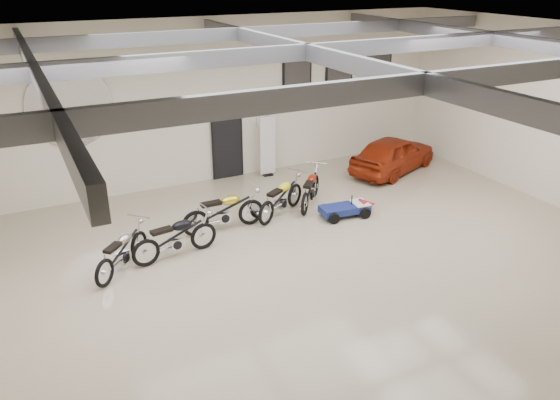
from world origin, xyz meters
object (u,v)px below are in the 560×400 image
motorcycle_silver (122,250)px  go_kart (349,205)px  vintage_car (393,154)px  motorcycle_gold (224,210)px  motorcycle_red (310,188)px  motorcycle_yellow (281,197)px  banner_stand (268,147)px  motorcycle_black (175,236)px

motorcycle_silver → go_kart: motorcycle_silver is taller
go_kart → vintage_car: size_ratio=0.47×
motorcycle_gold → motorcycle_red: size_ratio=1.09×
motorcycle_silver → go_kart: (6.16, 0.20, -0.21)m
motorcycle_yellow → go_kart: bearing=-58.8°
banner_stand → motorcycle_silver: size_ratio=0.99×
go_kart → motorcycle_yellow: bearing=158.1°
motorcycle_black → go_kart: 4.93m
go_kart → motorcycle_gold: bearing=174.3°
motorcycle_black → motorcycle_red: bearing=7.5°
motorcycle_gold → go_kart: motorcycle_gold is taller
banner_stand → motorcycle_gold: bearing=-131.2°
motorcycle_yellow → vintage_car: vintage_car is taller
motorcycle_silver → motorcycle_black: 1.24m
motorcycle_yellow → motorcycle_red: (1.05, 0.23, -0.02)m
banner_stand → go_kart: 3.94m
motorcycle_silver → motorcycle_red: 5.71m
motorcycle_silver → motorcycle_black: (1.24, 0.06, 0.03)m
motorcycle_silver → motorcycle_gold: size_ratio=0.90×
motorcycle_silver → motorcycle_gold: (2.77, 0.89, 0.06)m
motorcycle_silver → motorcycle_black: motorcycle_black is taller
go_kart → vintage_car: (3.23, 2.33, 0.31)m
motorcycle_red → go_kart: 1.28m
banner_stand → vintage_car: size_ratio=0.54×
motorcycle_silver → motorcycle_yellow: motorcycle_yellow is taller
banner_stand → vintage_car: bearing=-21.1°
motorcycle_red → banner_stand: bearing=42.9°
banner_stand → motorcycle_gold: size_ratio=0.89×
motorcycle_gold → motorcycle_yellow: (1.74, 0.18, -0.03)m
motorcycle_silver → motorcycle_red: (5.56, 1.31, 0.01)m
banner_stand → motorcycle_silver: (-5.51, -4.02, -0.46)m
go_kart → motorcycle_black: bearing=-172.5°
motorcycle_yellow → motorcycle_black: bearing=166.2°
motorcycle_silver → motorcycle_gold: bearing=-27.6°
motorcycle_silver → go_kart: size_ratio=1.17×
motorcycle_red → motorcycle_silver: bearing=145.1°
motorcycle_silver → motorcycle_gold: 2.91m
motorcycle_gold → motorcycle_yellow: 1.75m
banner_stand → go_kart: bearing=-80.3°
motorcycle_black → motorcycle_gold: size_ratio=0.96×
motorcycle_gold → vintage_car: vintage_car is taller
banner_stand → motorcycle_yellow: bearing=-108.8°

